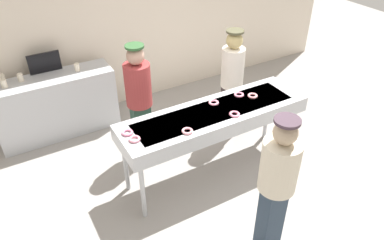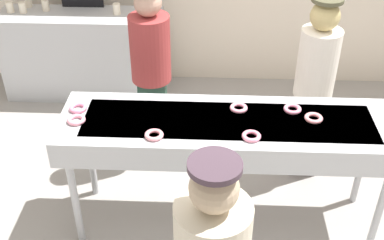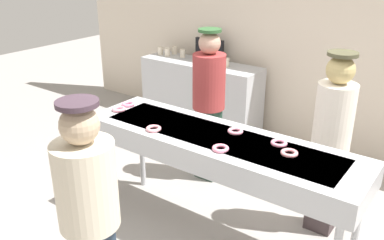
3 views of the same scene
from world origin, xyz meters
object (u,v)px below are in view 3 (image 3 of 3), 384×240
object	(u,v)px
strawberry_donut_3	(119,109)
strawberry_donut_5	(154,129)
prep_counter	(200,95)
customer_waiting	(89,208)
paper_cup_4	(160,51)
strawberry_donut_4	(289,153)
fryer_conveyor	(218,147)
strawberry_donut_0	(128,104)
worker_baker	(331,136)
strawberry_donut_1	(235,131)
paper_cup_2	(183,53)
paper_cup_3	(167,52)
strawberry_donut_6	(279,143)
paper_cup_0	(226,62)
worker_assistant	(209,97)
menu_display	(209,49)
paper_cup_1	(175,50)
strawberry_donut_2	(220,148)

from	to	relation	value
strawberry_donut_3	strawberry_donut_5	xyz separation A→B (m)	(0.57, -0.16, 0.00)
strawberry_donut_3	prep_counter	bearing A→B (deg)	103.04
customer_waiting	paper_cup_4	distance (m)	3.91
strawberry_donut_4	customer_waiting	xyz separation A→B (m)	(-0.71, -1.31, -0.04)
fryer_conveyor	strawberry_donut_0	size ratio (longest dim) A/B	18.63
strawberry_donut_5	worker_baker	bearing A→B (deg)	35.39
strawberry_donut_0	customer_waiting	distance (m)	1.69
strawberry_donut_1	prep_counter	bearing A→B (deg)	131.81
paper_cup_2	paper_cup_3	distance (m)	0.24
strawberry_donut_0	strawberry_donut_1	world-z (taller)	same
strawberry_donut_1	paper_cup_4	size ratio (longest dim) A/B	1.12
strawberry_donut_6	customer_waiting	distance (m)	1.54
worker_baker	prep_counter	bearing A→B (deg)	-43.14
paper_cup_0	paper_cup_4	distance (m)	1.14
prep_counter	worker_baker	bearing A→B (deg)	-29.98
worker_assistant	paper_cup_0	distance (m)	1.25
fryer_conveyor	strawberry_donut_6	xyz separation A→B (m)	(0.47, 0.15, 0.12)
paper_cup_3	paper_cup_4	world-z (taller)	same
menu_display	strawberry_donut_1	bearing A→B (deg)	-51.31
strawberry_donut_6	paper_cup_2	world-z (taller)	paper_cup_2
fryer_conveyor	menu_display	bearing A→B (deg)	125.45
fryer_conveyor	strawberry_donut_1	xyz separation A→B (m)	(0.08, 0.14, 0.12)
worker_baker	customer_waiting	distance (m)	2.10
prep_counter	paper_cup_3	xyz separation A→B (m)	(-0.60, 0.01, 0.54)
strawberry_donut_6	menu_display	size ratio (longest dim) A/B	0.29
fryer_conveyor	paper_cup_1	bearing A→B (deg)	135.11
strawberry_donut_1	worker_assistant	distance (m)	1.00
strawberry_donut_3	paper_cup_2	distance (m)	2.26
paper_cup_2	customer_waiting	bearing A→B (deg)	-61.36
strawberry_donut_3	strawberry_donut_5	bearing A→B (deg)	-15.23
strawberry_donut_3	paper_cup_1	size ratio (longest dim) A/B	1.12
strawberry_donut_3	strawberry_donut_4	size ratio (longest dim) A/B	1.00
paper_cup_3	paper_cup_4	size ratio (longest dim) A/B	1.00
worker_baker	paper_cup_0	distance (m)	2.28
strawberry_donut_4	paper_cup_3	distance (m)	3.36
customer_waiting	prep_counter	world-z (taller)	customer_waiting
strawberry_donut_0	paper_cup_1	size ratio (longest dim) A/B	1.12
paper_cup_1	paper_cup_2	distance (m)	0.24
fryer_conveyor	menu_display	size ratio (longest dim) A/B	5.36
customer_waiting	menu_display	xyz separation A→B (m)	(-1.44, 3.45, 0.15)
strawberry_donut_4	strawberry_donut_6	distance (m)	0.18
paper_cup_0	paper_cup_2	distance (m)	0.78
strawberry_donut_5	worker_baker	size ratio (longest dim) A/B	0.08
strawberry_donut_2	worker_assistant	xyz separation A→B (m)	(-0.80, 1.03, -0.04)
paper_cup_3	strawberry_donut_0	bearing A→B (deg)	-61.00
customer_waiting	menu_display	size ratio (longest dim) A/B	3.61
paper_cup_2	paper_cup_1	bearing A→B (deg)	157.04
strawberry_donut_2	strawberry_donut_6	world-z (taller)	same
strawberry_donut_2	prep_counter	xyz separation A→B (m)	(-1.70, 2.16, -0.52)
worker_assistant	paper_cup_3	size ratio (longest dim) A/B	14.34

